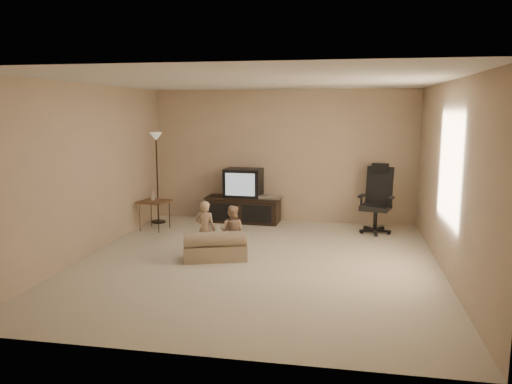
# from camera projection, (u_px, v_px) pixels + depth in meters

# --- Properties ---
(floor) EXTENTS (5.50, 5.50, 0.00)m
(floor) POSITION_uv_depth(u_px,v_px,m) (257.00, 262.00, 7.02)
(floor) COLOR beige
(floor) RESTS_ON ground
(room_shell) EXTENTS (5.50, 5.50, 5.50)m
(room_shell) POSITION_uv_depth(u_px,v_px,m) (257.00, 155.00, 6.77)
(room_shell) COLOR silver
(room_shell) RESTS_ON floor
(tv_stand) EXTENTS (1.45, 0.60, 1.03)m
(tv_stand) POSITION_uv_depth(u_px,v_px,m) (244.00, 200.00, 9.49)
(tv_stand) COLOR black
(tv_stand) RESTS_ON floor
(office_chair) EXTENTS (0.68, 0.70, 1.20)m
(office_chair) POSITION_uv_depth(u_px,v_px,m) (377.00, 208.00, 8.69)
(office_chair) COLOR black
(office_chair) RESTS_ON floor
(side_table) EXTENTS (0.55, 0.55, 0.71)m
(side_table) POSITION_uv_depth(u_px,v_px,m) (154.00, 202.00, 8.87)
(side_table) COLOR brown
(side_table) RESTS_ON floor
(floor_lamp) EXTENTS (0.27, 0.27, 1.71)m
(floor_lamp) POSITION_uv_depth(u_px,v_px,m) (157.00, 157.00, 9.31)
(floor_lamp) COLOR black
(floor_lamp) RESTS_ON floor
(child_sofa) EXTENTS (1.00, 0.76, 0.44)m
(child_sofa) POSITION_uv_depth(u_px,v_px,m) (215.00, 248.00, 7.13)
(child_sofa) COLOR tan
(child_sofa) RESTS_ON floor
(toddler_left) EXTENTS (0.32, 0.24, 0.83)m
(toddler_left) POSITION_uv_depth(u_px,v_px,m) (205.00, 229.00, 7.21)
(toddler_left) COLOR tan
(toddler_left) RESTS_ON floor
(toddler_right) EXTENTS (0.39, 0.23, 0.77)m
(toddler_right) POSITION_uv_depth(u_px,v_px,m) (232.00, 231.00, 7.23)
(toddler_right) COLOR tan
(toddler_right) RESTS_ON floor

